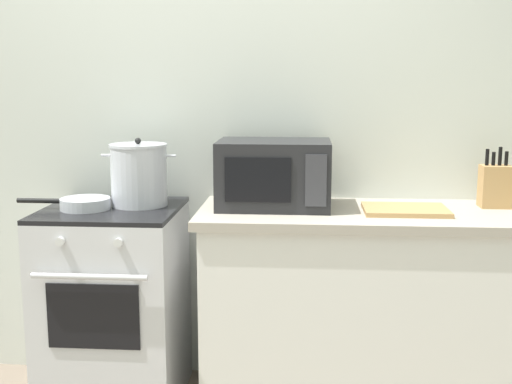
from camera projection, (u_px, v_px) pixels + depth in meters
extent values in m
cube|color=silver|center=(261.00, 129.00, 3.18)|extent=(4.40, 0.10, 2.50)
cube|color=white|center=(388.00, 315.00, 2.93)|extent=(1.64, 0.56, 0.88)
cube|color=#ADA393|center=(392.00, 215.00, 2.85)|extent=(1.70, 0.60, 0.04)
cube|color=silver|center=(115.00, 307.00, 3.00)|extent=(0.60, 0.60, 0.90)
cube|color=black|center=(111.00, 210.00, 2.92)|extent=(0.60, 0.60, 0.02)
cube|color=black|center=(93.00, 317.00, 2.69)|extent=(0.39, 0.01, 0.28)
cylinder|color=silver|center=(89.00, 277.00, 2.63)|extent=(0.48, 0.02, 0.02)
cylinder|color=silver|center=(60.00, 242.00, 2.63)|extent=(0.04, 0.02, 0.04)
cylinder|color=silver|center=(118.00, 243.00, 2.61)|extent=(0.04, 0.02, 0.04)
cylinder|color=silver|center=(139.00, 176.00, 2.95)|extent=(0.25, 0.25, 0.27)
cylinder|color=silver|center=(138.00, 145.00, 2.93)|extent=(0.26, 0.26, 0.01)
sphere|color=black|center=(138.00, 141.00, 2.92)|extent=(0.03, 0.03, 0.03)
cylinder|color=silver|center=(107.00, 155.00, 2.94)|extent=(0.05, 0.01, 0.01)
cylinder|color=silver|center=(170.00, 156.00, 2.92)|extent=(0.05, 0.01, 0.01)
cylinder|color=silver|center=(85.00, 204.00, 2.88)|extent=(0.22, 0.22, 0.05)
cylinder|color=black|center=(39.00, 201.00, 2.89)|extent=(0.20, 0.02, 0.02)
cube|color=#232326|center=(274.00, 174.00, 2.92)|extent=(0.50, 0.36, 0.30)
cube|color=black|center=(258.00, 180.00, 2.74)|extent=(0.28, 0.01, 0.19)
cube|color=#38383D|center=(316.00, 181.00, 2.72)|extent=(0.09, 0.01, 0.22)
cube|color=tan|center=(405.00, 210.00, 2.82)|extent=(0.36, 0.26, 0.02)
cube|color=tan|center=(495.00, 186.00, 2.91)|extent=(0.13, 0.10, 0.19)
cylinder|color=black|center=(487.00, 157.00, 2.89)|extent=(0.02, 0.02, 0.07)
cylinder|color=black|center=(493.00, 159.00, 2.89)|extent=(0.02, 0.02, 0.06)
cylinder|color=black|center=(500.00, 156.00, 2.89)|extent=(0.02, 0.02, 0.08)
cylinder|color=black|center=(506.00, 158.00, 2.89)|extent=(0.02, 0.02, 0.06)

